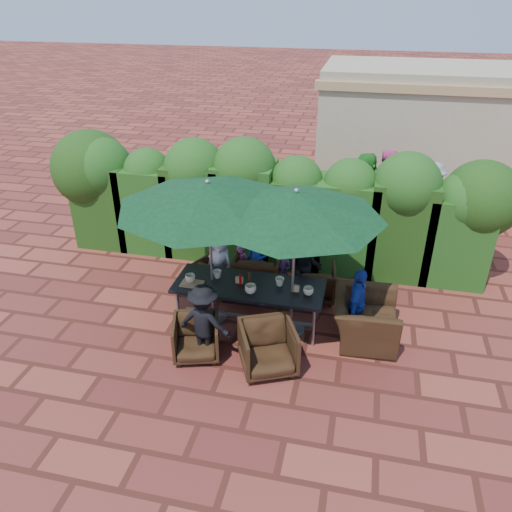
% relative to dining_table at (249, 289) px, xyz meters
% --- Properties ---
extents(ground, '(80.00, 80.00, 0.00)m').
position_rel_dining_table_xyz_m(ground, '(-0.13, -0.03, -0.68)').
color(ground, brown).
rests_on(ground, ground).
extents(dining_table, '(2.39, 0.90, 0.75)m').
position_rel_dining_table_xyz_m(dining_table, '(0.00, 0.00, 0.00)').
color(dining_table, black).
rests_on(dining_table, ground).
extents(umbrella_left, '(2.81, 2.81, 2.46)m').
position_rel_dining_table_xyz_m(umbrella_left, '(-0.62, 0.03, 1.54)').
color(umbrella_left, gray).
rests_on(umbrella_left, ground).
extents(umbrella_right, '(2.61, 2.61, 2.46)m').
position_rel_dining_table_xyz_m(umbrella_right, '(0.70, -0.04, 1.54)').
color(umbrella_right, gray).
rests_on(umbrella_right, ground).
extents(chair_far_left, '(0.88, 0.86, 0.70)m').
position_rel_dining_table_xyz_m(chair_far_left, '(-0.77, 0.87, -0.33)').
color(chair_far_left, black).
rests_on(chair_far_left, ground).
extents(chair_far_mid, '(0.85, 0.80, 0.84)m').
position_rel_dining_table_xyz_m(chair_far_mid, '(-0.07, 1.05, -0.25)').
color(chair_far_mid, black).
rests_on(chair_far_mid, ground).
extents(chair_far_right, '(0.75, 0.71, 0.70)m').
position_rel_dining_table_xyz_m(chair_far_right, '(0.96, 1.02, -0.33)').
color(chair_far_right, black).
rests_on(chair_far_right, ground).
extents(chair_near_left, '(0.82, 0.80, 0.69)m').
position_rel_dining_table_xyz_m(chair_near_left, '(-0.59, -0.95, -0.33)').
color(chair_near_left, black).
rests_on(chair_near_left, ground).
extents(chair_near_right, '(0.99, 0.97, 0.79)m').
position_rel_dining_table_xyz_m(chair_near_right, '(0.52, -1.00, -0.28)').
color(chair_near_right, black).
rests_on(chair_near_right, ground).
extents(chair_end_right, '(0.78, 1.15, 0.97)m').
position_rel_dining_table_xyz_m(chair_end_right, '(1.86, 0.03, -0.19)').
color(chair_end_right, black).
rests_on(chair_end_right, ground).
extents(adult_far_left, '(0.65, 0.53, 1.14)m').
position_rel_dining_table_xyz_m(adult_far_left, '(-0.75, 0.91, -0.11)').
color(adult_far_left, silver).
rests_on(adult_far_left, ground).
extents(adult_far_mid, '(0.54, 0.50, 1.24)m').
position_rel_dining_table_xyz_m(adult_far_mid, '(-0.08, 1.02, -0.06)').
color(adult_far_mid, '#1C3598').
rests_on(adult_far_mid, ground).
extents(adult_far_right, '(0.63, 0.39, 1.28)m').
position_rel_dining_table_xyz_m(adult_far_right, '(0.76, 0.91, -0.03)').
color(adult_far_right, black).
rests_on(adult_far_right, ground).
extents(adult_near_left, '(0.82, 0.45, 1.23)m').
position_rel_dining_table_xyz_m(adult_near_left, '(-0.45, -0.93, -0.06)').
color(adult_near_left, black).
rests_on(adult_near_left, ground).
extents(adult_end_right, '(0.45, 0.75, 1.21)m').
position_rel_dining_table_xyz_m(adult_end_right, '(1.71, 0.05, -0.07)').
color(adult_end_right, '#1C3598').
rests_on(adult_end_right, ground).
extents(child_left, '(0.31, 0.26, 0.86)m').
position_rel_dining_table_xyz_m(child_left, '(-0.41, 1.08, -0.25)').
color(child_left, '#ED539C').
rests_on(child_left, ground).
extents(child_right, '(0.37, 0.32, 0.90)m').
position_rel_dining_table_xyz_m(child_right, '(0.36, 1.03, -0.23)').
color(child_right, '#804EA9').
rests_on(child_right, ground).
extents(pedestrian_a, '(1.63, 1.45, 1.73)m').
position_rel_dining_table_xyz_m(pedestrian_a, '(1.65, 4.32, 0.19)').
color(pedestrian_a, '#248624').
rests_on(pedestrian_a, ground).
extents(pedestrian_b, '(0.90, 0.59, 1.79)m').
position_rel_dining_table_xyz_m(pedestrian_b, '(2.06, 4.46, 0.22)').
color(pedestrian_b, '#ED539C').
rests_on(pedestrian_b, ground).
extents(pedestrian_c, '(1.13, 0.96, 1.62)m').
position_rel_dining_table_xyz_m(pedestrian_c, '(3.06, 4.31, 0.14)').
color(pedestrian_c, gray).
rests_on(pedestrian_c, ground).
extents(cup_a, '(0.16, 0.16, 0.13)m').
position_rel_dining_table_xyz_m(cup_a, '(-0.94, -0.11, 0.14)').
color(cup_a, beige).
rests_on(cup_a, dining_table).
extents(cup_b, '(0.14, 0.14, 0.13)m').
position_rel_dining_table_xyz_m(cup_b, '(-0.55, 0.10, 0.14)').
color(cup_b, beige).
rests_on(cup_b, dining_table).
extents(cup_c, '(0.18, 0.18, 0.14)m').
position_rel_dining_table_xyz_m(cup_c, '(0.08, -0.22, 0.15)').
color(cup_c, beige).
rests_on(cup_c, dining_table).
extents(cup_d, '(0.14, 0.14, 0.14)m').
position_rel_dining_table_xyz_m(cup_d, '(0.48, 0.09, 0.14)').
color(cup_d, beige).
rests_on(cup_d, dining_table).
extents(cup_e, '(0.16, 0.16, 0.13)m').
position_rel_dining_table_xyz_m(cup_e, '(0.96, -0.07, 0.14)').
color(cup_e, beige).
rests_on(cup_e, dining_table).
extents(ketchup_bottle, '(0.04, 0.04, 0.17)m').
position_rel_dining_table_xyz_m(ketchup_bottle, '(-0.14, -0.00, 0.16)').
color(ketchup_bottle, '#B20C0A').
rests_on(ketchup_bottle, dining_table).
extents(sauce_bottle, '(0.04, 0.04, 0.17)m').
position_rel_dining_table_xyz_m(sauce_bottle, '(-0.02, 0.08, 0.16)').
color(sauce_bottle, '#4C230C').
rests_on(sauce_bottle, dining_table).
extents(serving_tray, '(0.35, 0.25, 0.02)m').
position_rel_dining_table_xyz_m(serving_tray, '(-0.89, -0.18, 0.08)').
color(serving_tray, '#A1744E').
rests_on(serving_tray, dining_table).
extents(number_block_left, '(0.12, 0.06, 0.10)m').
position_rel_dining_table_xyz_m(number_block_left, '(-0.16, 0.03, 0.12)').
color(number_block_left, tan).
rests_on(number_block_left, dining_table).
extents(number_block_right, '(0.12, 0.06, 0.10)m').
position_rel_dining_table_xyz_m(number_block_right, '(0.75, -0.02, 0.12)').
color(number_block_right, tan).
rests_on(number_block_right, dining_table).
extents(hedge_wall, '(9.10, 1.60, 2.48)m').
position_rel_dining_table_xyz_m(hedge_wall, '(-0.34, 2.29, 0.65)').
color(hedge_wall, '#15360E').
rests_on(hedge_wall, ground).
extents(building, '(6.20, 3.08, 3.20)m').
position_rel_dining_table_xyz_m(building, '(3.37, 6.96, 0.93)').
color(building, '#BBAA8B').
rests_on(building, ground).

